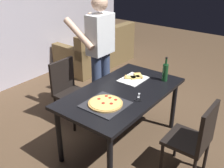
{
  "coord_description": "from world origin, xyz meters",
  "views": [
    {
      "loc": [
        -2.28,
        -1.6,
        2.19
      ],
      "look_at": [
        0.0,
        0.15,
        0.8
      ],
      "focal_mm": 42.63,
      "sensor_mm": 36.0,
      "label": 1
    }
  ],
  "objects_px": {
    "chair_near_camera": "(195,137)",
    "couch": "(98,52)",
    "kitchen_scissors": "(138,99)",
    "chair_far_side": "(68,88)",
    "person_serving_pizza": "(100,50)",
    "dining_table": "(122,97)",
    "pepperoni_pizza_on_tray": "(105,104)",
    "wine_bottle": "(165,72)"
  },
  "relations": [
    {
      "from": "couch",
      "to": "chair_near_camera",
      "type": "bearing_deg",
      "value": -123.06
    },
    {
      "from": "pepperoni_pizza_on_tray",
      "to": "wine_bottle",
      "type": "bearing_deg",
      "value": -12.7
    },
    {
      "from": "chair_far_side",
      "to": "person_serving_pizza",
      "type": "bearing_deg",
      "value": -26.32
    },
    {
      "from": "dining_table",
      "to": "wine_bottle",
      "type": "bearing_deg",
      "value": -24.12
    },
    {
      "from": "person_serving_pizza",
      "to": "pepperoni_pizza_on_tray",
      "type": "relative_size",
      "value": 4.05
    },
    {
      "from": "chair_near_camera",
      "to": "couch",
      "type": "xyz_separation_m",
      "value": [
        1.9,
        2.92,
        -0.21
      ]
    },
    {
      "from": "kitchen_scissors",
      "to": "wine_bottle",
      "type": "bearing_deg",
      "value": -0.33
    },
    {
      "from": "kitchen_scissors",
      "to": "chair_far_side",
      "type": "bearing_deg",
      "value": 87.83
    },
    {
      "from": "chair_near_camera",
      "to": "wine_bottle",
      "type": "bearing_deg",
      "value": 49.51
    },
    {
      "from": "couch",
      "to": "kitchen_scissors",
      "type": "bearing_deg",
      "value": -130.94
    },
    {
      "from": "person_serving_pizza",
      "to": "pepperoni_pizza_on_tray",
      "type": "bearing_deg",
      "value": -137.2
    },
    {
      "from": "chair_far_side",
      "to": "person_serving_pizza",
      "type": "xyz_separation_m",
      "value": [
        0.45,
        -0.22,
        0.49
      ]
    },
    {
      "from": "chair_near_camera",
      "to": "chair_far_side",
      "type": "bearing_deg",
      "value": 90.0
    },
    {
      "from": "chair_near_camera",
      "to": "couch",
      "type": "bearing_deg",
      "value": 56.94
    },
    {
      "from": "chair_far_side",
      "to": "kitchen_scissors",
      "type": "height_order",
      "value": "chair_far_side"
    },
    {
      "from": "kitchen_scissors",
      "to": "dining_table",
      "type": "bearing_deg",
      "value": 79.98
    },
    {
      "from": "couch",
      "to": "kitchen_scissors",
      "type": "distance_m",
      "value": 3.0
    },
    {
      "from": "wine_bottle",
      "to": "chair_near_camera",
      "type": "bearing_deg",
      "value": -130.49
    },
    {
      "from": "chair_far_side",
      "to": "couch",
      "type": "xyz_separation_m",
      "value": [
        1.9,
        1.06,
        -0.21
      ]
    },
    {
      "from": "person_serving_pizza",
      "to": "pepperoni_pizza_on_tray",
      "type": "xyz_separation_m",
      "value": [
        -0.81,
        -0.75,
        -0.23
      ]
    },
    {
      "from": "pepperoni_pizza_on_tray",
      "to": "kitchen_scissors",
      "type": "bearing_deg",
      "value": -32.79
    },
    {
      "from": "dining_table",
      "to": "kitchen_scissors",
      "type": "distance_m",
      "value": 0.27
    },
    {
      "from": "couch",
      "to": "person_serving_pizza",
      "type": "height_order",
      "value": "person_serving_pizza"
    },
    {
      "from": "dining_table",
      "to": "chair_near_camera",
      "type": "relative_size",
      "value": 1.75
    },
    {
      "from": "dining_table",
      "to": "person_serving_pizza",
      "type": "distance_m",
      "value": 0.9
    },
    {
      "from": "pepperoni_pizza_on_tray",
      "to": "person_serving_pizza",
      "type": "bearing_deg",
      "value": 42.8
    },
    {
      "from": "dining_table",
      "to": "couch",
      "type": "bearing_deg",
      "value": 46.3
    },
    {
      "from": "dining_table",
      "to": "chair_near_camera",
      "type": "bearing_deg",
      "value": -90.0
    },
    {
      "from": "person_serving_pizza",
      "to": "chair_far_side",
      "type": "bearing_deg",
      "value": 153.68
    },
    {
      "from": "person_serving_pizza",
      "to": "kitchen_scissors",
      "type": "xyz_separation_m",
      "value": [
        -0.49,
        -0.96,
        -0.24
      ]
    },
    {
      "from": "dining_table",
      "to": "pepperoni_pizza_on_tray",
      "type": "bearing_deg",
      "value": -173.14
    },
    {
      "from": "chair_far_side",
      "to": "dining_table",
      "type": "bearing_deg",
      "value": -90.0
    },
    {
      "from": "chair_far_side",
      "to": "person_serving_pizza",
      "type": "relative_size",
      "value": 0.51
    },
    {
      "from": "chair_near_camera",
      "to": "person_serving_pizza",
      "type": "xyz_separation_m",
      "value": [
        0.45,
        1.64,
        0.49
      ]
    },
    {
      "from": "pepperoni_pizza_on_tray",
      "to": "wine_bottle",
      "type": "distance_m",
      "value": 0.97
    },
    {
      "from": "wine_bottle",
      "to": "pepperoni_pizza_on_tray",
      "type": "bearing_deg",
      "value": 167.3
    },
    {
      "from": "dining_table",
      "to": "person_serving_pizza",
      "type": "bearing_deg",
      "value": 57.92
    },
    {
      "from": "couch",
      "to": "wine_bottle",
      "type": "distance_m",
      "value": 2.67
    },
    {
      "from": "dining_table",
      "to": "person_serving_pizza",
      "type": "height_order",
      "value": "person_serving_pizza"
    },
    {
      "from": "chair_near_camera",
      "to": "kitchen_scissors",
      "type": "bearing_deg",
      "value": 93.79
    },
    {
      "from": "chair_far_side",
      "to": "couch",
      "type": "relative_size",
      "value": 0.52
    },
    {
      "from": "dining_table",
      "to": "person_serving_pizza",
      "type": "xyz_separation_m",
      "value": [
        0.45,
        0.71,
        0.33
      ]
    }
  ]
}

